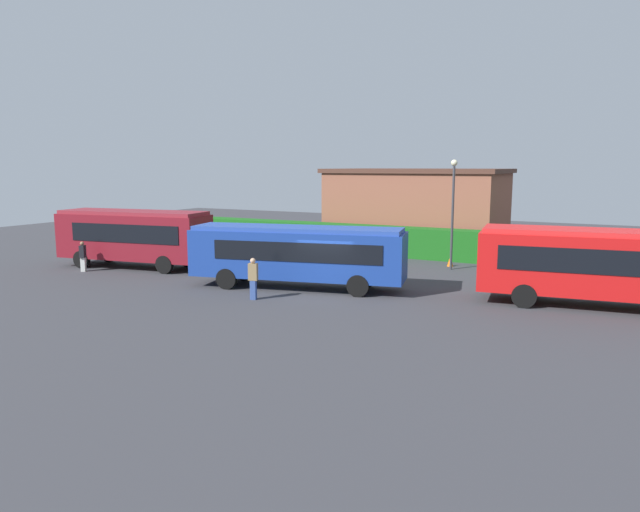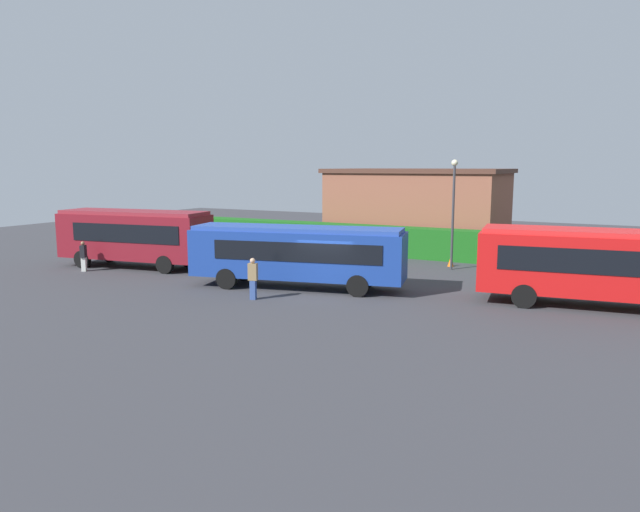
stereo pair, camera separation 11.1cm
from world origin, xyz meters
The scene contains 10 objects.
ground_plane centered at (0.00, 0.00, 0.00)m, with size 82.44×82.44×0.00m, color #38383D.
bus_maroon centered at (-13.11, 1.16, 1.88)m, with size 9.26×3.84×3.28m.
bus_blue centered at (-1.90, 0.46, 1.73)m, with size 10.55×4.53×2.97m.
bus_red centered at (11.36, 2.93, 1.86)m, with size 10.47×3.72×3.23m.
person_left centered at (-14.69, -1.13, 0.88)m, with size 0.43×0.48×1.68m.
person_center centered at (-2.41, -2.52, 0.98)m, with size 0.45×0.36×1.84m.
hedge_row centered at (0.00, 12.24, 0.95)m, with size 53.22×1.50×1.91m, color #195E19.
depot_building centered at (-1.44, 17.22, 2.82)m, with size 12.19×7.95×5.61m.
traffic_cone centered at (2.96, 9.97, 0.30)m, with size 0.36×0.36×0.60m, color orange.
lamppost centered at (3.27, 8.97, 3.80)m, with size 0.36×0.36×6.16m.
Camera 2 is at (11.92, -23.38, 5.81)m, focal length 32.84 mm.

